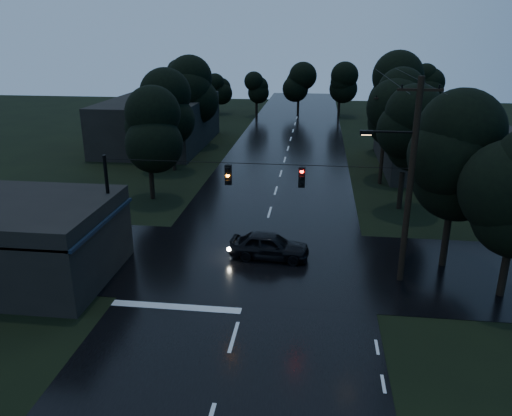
# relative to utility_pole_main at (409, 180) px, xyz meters

# --- Properties ---
(main_road) EXTENTS (12.00, 120.00, 0.02)m
(main_road) POSITION_rel_utility_pole_main_xyz_m (-7.41, 19.00, -5.26)
(main_road) COLOR black
(main_road) RESTS_ON ground
(cross_street) EXTENTS (60.00, 9.00, 0.02)m
(cross_street) POSITION_rel_utility_pole_main_xyz_m (-7.41, 1.00, -5.26)
(cross_street) COLOR black
(cross_street) RESTS_ON ground
(building_far_right) EXTENTS (10.00, 14.00, 4.40)m
(building_far_right) POSITION_rel_utility_pole_main_xyz_m (6.59, 23.00, -3.06)
(building_far_right) COLOR black
(building_far_right) RESTS_ON ground
(building_far_left) EXTENTS (10.00, 16.00, 5.00)m
(building_far_left) POSITION_rel_utility_pole_main_xyz_m (-21.41, 29.00, -2.76)
(building_far_left) COLOR black
(building_far_left) RESTS_ON ground
(utility_pole_main) EXTENTS (3.50, 0.30, 10.00)m
(utility_pole_main) POSITION_rel_utility_pole_main_xyz_m (0.00, 0.00, 0.00)
(utility_pole_main) COLOR black
(utility_pole_main) RESTS_ON ground
(utility_pole_far) EXTENTS (2.00, 0.30, 7.50)m
(utility_pole_far) POSITION_rel_utility_pole_main_xyz_m (0.89, 17.00, -1.38)
(utility_pole_far) COLOR black
(utility_pole_far) RESTS_ON ground
(anchor_pole_left) EXTENTS (0.18, 0.18, 6.00)m
(anchor_pole_left) POSITION_rel_utility_pole_main_xyz_m (-14.91, 0.00, -2.26)
(anchor_pole_left) COLOR black
(anchor_pole_left) RESTS_ON ground
(span_signals) EXTENTS (15.00, 0.37, 1.12)m
(span_signals) POSITION_rel_utility_pole_main_xyz_m (-6.85, -0.01, -0.01)
(span_signals) COLOR black
(span_signals) RESTS_ON ground
(tree_corner_near) EXTENTS (4.48, 4.48, 9.44)m
(tree_corner_near) POSITION_rel_utility_pole_main_xyz_m (2.59, 2.00, 0.74)
(tree_corner_near) COLOR black
(tree_corner_near) RESTS_ON ground
(tree_left_a) EXTENTS (3.92, 3.92, 8.26)m
(tree_left_a) POSITION_rel_utility_pole_main_xyz_m (-16.41, 11.00, -0.02)
(tree_left_a) COLOR black
(tree_left_a) RESTS_ON ground
(tree_left_b) EXTENTS (4.20, 4.20, 8.85)m
(tree_left_b) POSITION_rel_utility_pole_main_xyz_m (-17.01, 19.00, 0.36)
(tree_left_b) COLOR black
(tree_left_b) RESTS_ON ground
(tree_left_c) EXTENTS (4.48, 4.48, 9.44)m
(tree_left_c) POSITION_rel_utility_pole_main_xyz_m (-17.61, 29.00, 0.74)
(tree_left_c) COLOR black
(tree_left_c) RESTS_ON ground
(tree_right_a) EXTENTS (4.20, 4.20, 8.85)m
(tree_right_a) POSITION_rel_utility_pole_main_xyz_m (1.59, 11.00, 0.36)
(tree_right_a) COLOR black
(tree_right_a) RESTS_ON ground
(tree_right_b) EXTENTS (4.48, 4.48, 9.44)m
(tree_right_b) POSITION_rel_utility_pole_main_xyz_m (2.19, 19.00, 0.74)
(tree_right_b) COLOR black
(tree_right_b) RESTS_ON ground
(tree_right_c) EXTENTS (4.76, 4.76, 10.03)m
(tree_right_c) POSITION_rel_utility_pole_main_xyz_m (2.79, 29.00, 1.11)
(tree_right_c) COLOR black
(tree_right_c) RESTS_ON ground
(car) EXTENTS (4.46, 2.05, 1.48)m
(car) POSITION_rel_utility_pole_main_xyz_m (-6.71, 1.75, -4.52)
(car) COLOR black
(car) RESTS_ON ground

